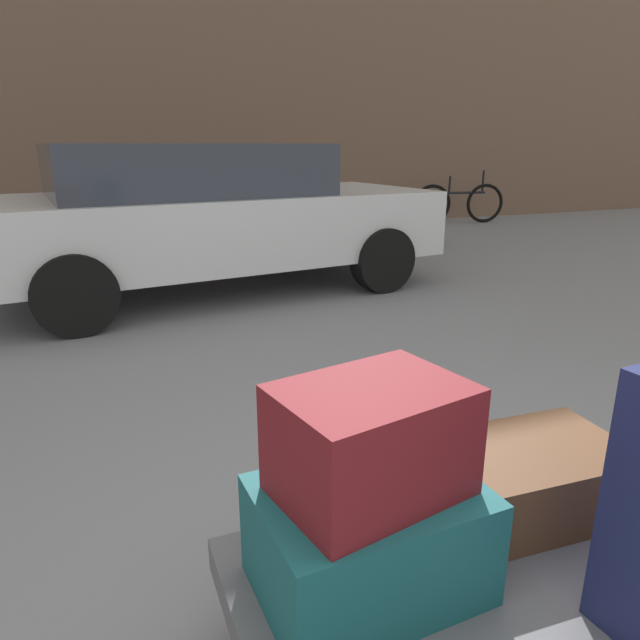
% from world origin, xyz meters
% --- Properties ---
extents(luggage_cart, '(1.31, 0.84, 0.34)m').
position_xyz_m(luggage_cart, '(0.00, 0.00, 0.27)').
color(luggage_cart, '#4C4C51').
rests_on(luggage_cart, ground_plane).
extents(suitcase_teal_rear_left, '(0.55, 0.41, 0.28)m').
position_xyz_m(suitcase_teal_rear_left, '(-0.31, 0.10, 0.48)').
color(suitcase_teal_rear_left, '#144C51').
rests_on(suitcase_teal_rear_left, luggage_cart).
extents(suitcase_brown_center, '(0.60, 0.41, 0.21)m').
position_xyz_m(suitcase_brown_center, '(0.28, 0.21, 0.44)').
color(suitcase_brown_center, '#51331E').
rests_on(suitcase_brown_center, luggage_cart).
extents(duffel_bag_maroon_topmost_pile, '(0.48, 0.39, 0.27)m').
position_xyz_m(duffel_bag_maroon_topmost_pile, '(-0.31, 0.10, 0.75)').
color(duffel_bag_maroon_topmost_pile, maroon).
rests_on(duffel_bag_maroon_topmost_pile, suitcase_teal_rear_left).
extents(parked_car, '(4.48, 2.32, 1.42)m').
position_xyz_m(parked_car, '(0.20, 4.61, 0.76)').
color(parked_car, silver).
rests_on(parked_car, ground_plane).
extents(bicycle_leaning, '(1.73, 0.43, 0.96)m').
position_xyz_m(bicycle_leaning, '(5.54, 8.03, 0.37)').
color(bicycle_leaning, black).
rests_on(bicycle_leaning, ground_plane).
extents(bollard_kerb_near, '(0.23, 0.23, 0.67)m').
position_xyz_m(bollard_kerb_near, '(2.24, 5.91, 0.33)').
color(bollard_kerb_near, '#383838').
rests_on(bollard_kerb_near, ground_plane).
extents(bollard_kerb_mid, '(0.23, 0.23, 0.67)m').
position_xyz_m(bollard_kerb_mid, '(3.49, 5.91, 0.33)').
color(bollard_kerb_mid, '#383838').
rests_on(bollard_kerb_mid, ground_plane).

